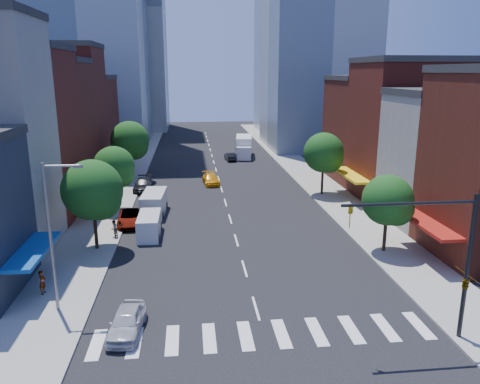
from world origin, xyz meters
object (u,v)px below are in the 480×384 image
Objects in this scene: parked_car_front at (127,321)px; taxi at (211,179)px; parked_car_third at (131,218)px; traffic_car_oncoming at (230,156)px; pedestrian_far at (114,229)px; parked_car_second at (149,224)px; cargo_van_far at (154,203)px; traffic_car_far at (241,147)px; box_truck at (244,147)px; pedestrian_near at (42,282)px; cargo_van_near at (149,226)px; parked_car_rear at (143,185)px.

parked_car_front is 35.48m from taxi.
traffic_car_oncoming is (12.24, 31.82, -0.04)m from parked_car_third.
parked_car_second is at bearing 144.11° from pedestrian_far.
pedestrian_far is (-2.96, -6.91, -0.21)m from cargo_van_far.
parked_car_second is 2.71m from parked_car_third.
taxi is 1.15× the size of traffic_car_oncoming.
parked_car_second is at bearing 75.03° from traffic_car_far.
taxi is at bearing 70.41° from traffic_car_oncoming.
traffic_car_far is at bearing 69.38° from taxi.
box_truck is (2.62, 3.28, 0.95)m from traffic_car_oncoming.
parked_car_third is 3.16× the size of pedestrian_near.
cargo_van_near reaches higher than parked_car_third.
cargo_van_near is at bearing 67.85° from traffic_car_oncoming.
parked_car_rear is at bearing 93.91° from parked_car_second.
parked_car_front is 55.86m from box_truck.
box_truck is 5.47× the size of pedestrian_near.
parked_car_third is 3.79m from cargo_van_far.
parked_car_rear is (0.00, 13.11, 0.06)m from parked_car_third.
parked_car_front is 61.49m from traffic_car_far.
pedestrian_far is (-1.00, -16.81, 0.17)m from parked_car_rear.
parked_car_rear is at bearing -160.62° from pedestrian_far.
cargo_van_far is (-0.04, 22.46, 0.41)m from parked_car_front.
traffic_car_far is (15.04, 40.84, 0.06)m from parked_car_third.
parked_car_third is at bearing -106.36° from box_truck.
traffic_car_oncoming is at bearing 74.15° from cargo_van_near.
parked_car_second is 44.75m from traffic_car_far.
parked_car_front is 1.05× the size of traffic_car_oncoming.
parked_car_rear reaches higher than parked_car_second.
pedestrian_far is at bearing -6.69° from pedestrian_near.
parked_car_third reaches higher than traffic_car_oncoming.
traffic_car_far is at bearing 74.68° from cargo_van_far.
parked_car_rear is 26.56m from box_truck.
pedestrian_far is at bearing -105.65° from box_truck.
parked_car_rear is 1.13× the size of cargo_van_near.
pedestrian_near reaches higher than parked_car_rear.
traffic_car_far is at bearing -9.90° from pedestrian_near.
traffic_car_far reaches higher than parked_car_second.
pedestrian_far is (-15.87, -38.80, -0.69)m from box_truck.
cargo_van_near is at bearing -89.39° from parked_car_second.
cargo_van_near reaches higher than traffic_car_oncoming.
traffic_car_oncoming is 4.31m from box_truck.
parked_car_second is 18.73m from taxi.
taxi is 20.53m from box_truck.
pedestrian_near is (-5.95, -10.65, -0.02)m from cargo_van_near.
cargo_van_near is 0.84× the size of cargo_van_far.
parked_car_front is at bearing -96.73° from box_truck.
traffic_car_far is (13.04, 44.29, -0.22)m from cargo_van_near.
parked_car_rear is at bearing -117.47° from box_truck.
parked_car_third is at bearing 131.20° from parked_car_second.
traffic_car_oncoming is 0.90× the size of traffic_car_far.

